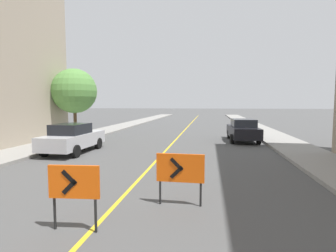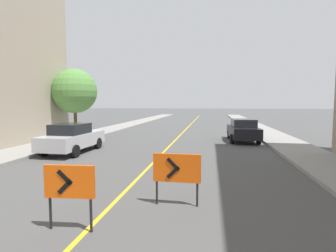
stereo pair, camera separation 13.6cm
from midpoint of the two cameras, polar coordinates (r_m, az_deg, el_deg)
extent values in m
cube|color=gold|center=(26.21, 3.45, -0.94)|extent=(0.12, 69.37, 0.01)
cube|color=gray|center=(27.90, -11.91, -0.53)|extent=(2.66, 69.37, 0.16)
cube|color=gray|center=(26.55, 19.62, -0.98)|extent=(2.66, 69.37, 0.16)
cube|color=#EF560C|center=(5.91, -20.43, -11.33)|extent=(1.09, 0.15, 0.70)
cube|color=black|center=(5.89, -21.36, -10.43)|extent=(0.34, 0.05, 0.34)
cube|color=black|center=(5.95, -21.30, -12.25)|extent=(0.34, 0.05, 0.34)
cylinder|color=black|center=(6.37, -24.01, -16.92)|extent=(0.06, 0.06, 0.70)
cylinder|color=black|center=(5.95, -16.13, -18.29)|extent=(0.06, 0.06, 0.70)
cube|color=#EF560C|center=(6.92, 2.12, -9.13)|extent=(1.26, 0.08, 0.75)
cube|color=black|center=(6.87, 1.29, -8.34)|extent=(0.36, 0.03, 0.36)
cube|color=black|center=(6.92, 1.29, -10.03)|extent=(0.36, 0.03, 0.36)
cylinder|color=black|center=(7.20, -2.27, -14.27)|extent=(0.06, 0.06, 0.62)
cylinder|color=black|center=(7.08, 6.56, -14.63)|extent=(0.06, 0.06, 0.62)
cube|color=#B7B7BC|center=(15.30, -20.17, -2.88)|extent=(1.88, 4.33, 0.72)
cube|color=black|center=(15.04, -20.64, -0.59)|extent=(1.57, 1.96, 0.55)
cylinder|color=black|center=(16.91, -20.47, -3.40)|extent=(0.23, 0.64, 0.64)
cylinder|color=black|center=(16.15, -15.17, -3.65)|extent=(0.23, 0.64, 0.64)
cylinder|color=black|center=(14.68, -25.59, -4.80)|extent=(0.23, 0.64, 0.64)
cylinder|color=black|center=(13.79, -19.70, -5.21)|extent=(0.23, 0.64, 0.64)
cube|color=black|center=(19.35, 15.79, -1.19)|extent=(1.99, 4.38, 0.72)
cube|color=black|center=(19.08, 15.91, 0.64)|extent=(1.61, 2.00, 0.55)
cylinder|color=black|center=(20.62, 12.96, -1.77)|extent=(0.25, 0.65, 0.64)
cylinder|color=black|center=(20.82, 17.67, -1.81)|extent=(0.25, 0.65, 0.64)
cylinder|color=black|center=(17.99, 13.55, -2.75)|extent=(0.25, 0.65, 0.64)
cylinder|color=black|center=(18.21, 18.93, -2.79)|extent=(0.25, 0.65, 0.64)
cylinder|color=#4C3823|center=(20.97, -19.71, 0.76)|extent=(0.24, 0.24, 2.21)
sphere|color=#568E42|center=(20.95, -19.90, 7.18)|extent=(3.32, 3.32, 3.32)
camera|label=1|loc=(0.07, -90.20, -0.02)|focal=28.00mm
camera|label=2|loc=(0.07, 89.80, 0.02)|focal=28.00mm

